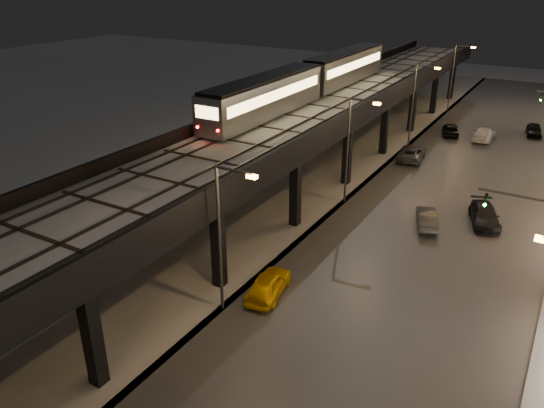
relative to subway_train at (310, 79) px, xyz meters
The scene contains 18 objects.
road_surface 18.53m from the subway_train, 15.39° to the right, with size 17.00×120.00×0.06m, color #46474D.
under_viaduct_pavement 9.67m from the subway_train, 60.42° to the right, with size 11.00×120.00×0.06m, color #9FA1A8.
elevated_viaduct 8.39m from the subway_train, 71.70° to the right, with size 9.00×100.00×6.30m.
viaduct_trackbed 8.06m from the subway_train, 71.47° to the right, with size 8.40×100.00×0.32m.
viaduct_parapet_streetside 10.19m from the subway_train, 47.23° to the right, with size 0.30×100.00×1.10m, color black.
viaduct_parapet_far 7.76m from the subway_train, 104.03° to the right, with size 0.30×100.00×1.10m, color black.
streetlight_left_1 27.78m from the subway_train, 73.00° to the right, with size 2.57×0.28×9.00m.
streetlight_left_2 12.04m from the subway_train, 46.15° to the right, with size 2.57×0.28×9.00m.
streetlight_left_3 12.90m from the subway_train, 49.93° to the left, with size 2.57×0.28×9.00m.
streetlight_left_4 28.91m from the subway_train, 73.69° to the left, with size 2.57×0.28×9.00m.
subway_train is the anchor object (origin of this frame).
car_taxi 26.72m from the subway_train, 68.42° to the right, with size 1.77×4.40×1.50m, color #DFA803.
car_near_white 19.45m from the subway_train, 32.17° to the right, with size 1.43×4.11×1.35m, color #4D5156.
car_mid_silver 13.17m from the subway_train, 28.42° to the left, with size 2.42×5.24×1.46m, color #4F525B.
car_mid_dark 23.04m from the subway_train, 47.63° to the left, with size 2.04×5.02×1.46m, color white.
car_far_white 20.79m from the subway_train, 55.64° to the left, with size 1.73×4.31×1.47m, color black.
car_onc_white 21.51m from the subway_train, 20.10° to the right, with size 1.97×4.84×1.40m, color black.
car_onc_red 29.52m from the subway_train, 46.87° to the left, with size 1.65×4.10×1.40m, color black.
Camera 1 is at (14.94, -7.91, 18.40)m, focal length 35.00 mm.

